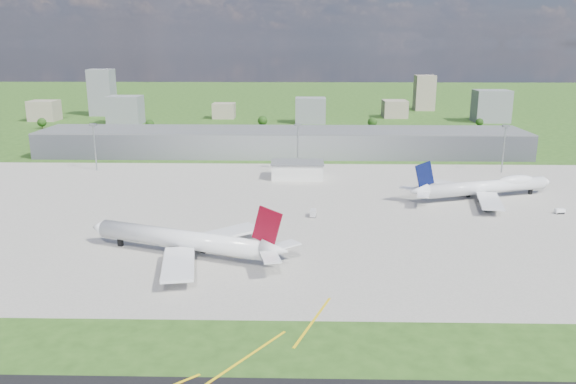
{
  "coord_description": "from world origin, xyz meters",
  "views": [
    {
      "loc": [
        11.56,
        -182.53,
        67.2
      ],
      "look_at": [
        6.57,
        37.46,
        9.0
      ],
      "focal_mm": 35.0,
      "sensor_mm": 36.0,
      "label": 1
    }
  ],
  "objects_px": {
    "van_white_far": "(560,211)",
    "airliner_red_twin": "(187,241)",
    "tug_yellow": "(234,251)",
    "van_white_near": "(313,213)",
    "airliner_blue_quad": "(486,187)"
  },
  "relations": [
    {
      "from": "airliner_blue_quad",
      "to": "tug_yellow",
      "type": "bearing_deg",
      "value": -164.27
    },
    {
      "from": "tug_yellow",
      "to": "van_white_near",
      "type": "height_order",
      "value": "van_white_near"
    },
    {
      "from": "airliner_blue_quad",
      "to": "van_white_near",
      "type": "relative_size",
      "value": 13.03
    },
    {
      "from": "airliner_red_twin",
      "to": "airliner_blue_quad",
      "type": "distance_m",
      "value": 140.6
    },
    {
      "from": "airliner_red_twin",
      "to": "van_white_near",
      "type": "height_order",
      "value": "airliner_red_twin"
    },
    {
      "from": "airliner_blue_quad",
      "to": "tug_yellow",
      "type": "height_order",
      "value": "airliner_blue_quad"
    },
    {
      "from": "airliner_red_twin",
      "to": "van_white_far",
      "type": "height_order",
      "value": "airliner_red_twin"
    },
    {
      "from": "van_white_far",
      "to": "van_white_near",
      "type": "bearing_deg",
      "value": 173.0
    },
    {
      "from": "airliner_red_twin",
      "to": "tug_yellow",
      "type": "bearing_deg",
      "value": -150.43
    },
    {
      "from": "van_white_far",
      "to": "airliner_red_twin",
      "type": "bearing_deg",
      "value": -170.92
    },
    {
      "from": "van_white_near",
      "to": "van_white_far",
      "type": "height_order",
      "value": "van_white_near"
    },
    {
      "from": "airliner_blue_quad",
      "to": "tug_yellow",
      "type": "xyz_separation_m",
      "value": [
        -105.0,
        -70.99,
        -4.33
      ]
    },
    {
      "from": "airliner_red_twin",
      "to": "tug_yellow",
      "type": "relative_size",
      "value": 16.34
    },
    {
      "from": "airliner_red_twin",
      "to": "van_white_far",
      "type": "relative_size",
      "value": 16.5
    },
    {
      "from": "airliner_blue_quad",
      "to": "tug_yellow",
      "type": "relative_size",
      "value": 16.42
    }
  ]
}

